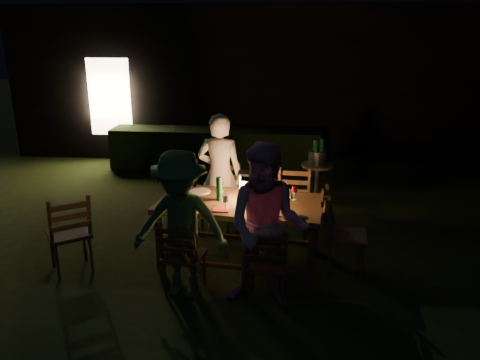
# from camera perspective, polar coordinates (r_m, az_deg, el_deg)

# --- Properties ---
(garden_envelope) EXTENTS (40.00, 40.00, 3.20)m
(garden_envelope) POSITION_cam_1_polar(r_m,az_deg,el_deg) (11.64, 1.12, 12.32)
(garden_envelope) COLOR black
(garden_envelope) RESTS_ON ground
(dining_table) EXTENTS (2.01, 1.15, 0.80)m
(dining_table) POSITION_cam_1_polar(r_m,az_deg,el_deg) (5.54, -0.02, -3.37)
(dining_table) COLOR #4B3419
(dining_table) RESTS_ON ground
(chair_near_left) EXTENTS (0.47, 0.50, 0.92)m
(chair_near_left) POSITION_cam_1_polar(r_m,az_deg,el_deg) (5.16, -6.82, -10.61)
(chair_near_left) COLOR #4B3419
(chair_near_left) RESTS_ON ground
(chair_near_right) EXTENTS (0.43, 0.46, 0.93)m
(chair_near_right) POSITION_cam_1_polar(r_m,az_deg,el_deg) (4.97, 3.31, -11.66)
(chair_near_right) COLOR #4B3419
(chair_near_right) RESTS_ON ground
(chair_far_left) EXTENTS (0.54, 0.57, 1.01)m
(chair_far_left) POSITION_cam_1_polar(r_m,az_deg,el_deg) (6.48, -2.48, -4.03)
(chair_far_left) COLOR #4B3419
(chair_far_left) RESTS_ON ground
(chair_far_right) EXTENTS (0.47, 0.50, 0.98)m
(chair_far_right) POSITION_cam_1_polar(r_m,az_deg,el_deg) (6.32, 6.34, -4.79)
(chair_far_right) COLOR #4B3419
(chair_far_right) RESTS_ON ground
(chair_end) EXTENTS (0.54, 0.51, 1.04)m
(chair_end) POSITION_cam_1_polar(r_m,az_deg,el_deg) (5.60, 12.51, -8.10)
(chair_end) COLOR #4B3419
(chair_end) RESTS_ON ground
(chair_spare) EXTENTS (0.66, 0.66, 1.02)m
(chair_spare) POSITION_cam_1_polar(r_m,az_deg,el_deg) (5.85, -19.91, -7.66)
(chair_spare) COLOR #4B3419
(chair_spare) RESTS_ON ground
(person_house_side) EXTENTS (0.65, 0.47, 1.68)m
(person_house_side) POSITION_cam_1_polar(r_m,az_deg,el_deg) (6.34, -2.45, 0.62)
(person_house_side) COLOR silver
(person_house_side) RESTS_ON ground
(person_opp_right) EXTENTS (0.90, 0.74, 1.72)m
(person_opp_right) POSITION_cam_1_polar(r_m,az_deg,el_deg) (4.66, 3.32, -5.79)
(person_opp_right) COLOR #BA809D
(person_opp_right) RESTS_ON ground
(person_opp_left) EXTENTS (1.09, 0.70, 1.60)m
(person_opp_left) POSITION_cam_1_polar(r_m,az_deg,el_deg) (4.89, -7.22, -5.51)
(person_opp_left) COLOR #2F5B2D
(person_opp_left) RESTS_ON ground
(lantern) EXTENTS (0.16, 0.16, 0.35)m
(lantern) POSITION_cam_1_polar(r_m,az_deg,el_deg) (5.49, 0.60, -0.93)
(lantern) COLOR white
(lantern) RESTS_ON dining_table
(plate_far_left) EXTENTS (0.25, 0.25, 0.01)m
(plate_far_left) POSITION_cam_1_polar(r_m,az_deg,el_deg) (5.83, -4.86, -1.39)
(plate_far_left) COLOR white
(plate_far_left) RESTS_ON dining_table
(plate_near_left) EXTENTS (0.25, 0.25, 0.01)m
(plate_near_left) POSITION_cam_1_polar(r_m,az_deg,el_deg) (5.44, -6.18, -2.90)
(plate_near_left) COLOR white
(plate_near_left) RESTS_ON dining_table
(plate_far_right) EXTENTS (0.25, 0.25, 0.01)m
(plate_far_right) POSITION_cam_1_polar(r_m,az_deg,el_deg) (5.64, 4.93, -2.09)
(plate_far_right) COLOR white
(plate_far_right) RESTS_ON dining_table
(plate_near_right) EXTENTS (0.25, 0.25, 0.01)m
(plate_near_right) POSITION_cam_1_polar(r_m,az_deg,el_deg) (5.23, 4.32, -3.72)
(plate_near_right) COLOR white
(plate_near_right) RESTS_ON dining_table
(wineglass_a) EXTENTS (0.06, 0.06, 0.18)m
(wineglass_a) POSITION_cam_1_polar(r_m,az_deg,el_deg) (5.80, -2.34, -0.62)
(wineglass_a) COLOR #59070F
(wineglass_a) RESTS_ON dining_table
(wineglass_b) EXTENTS (0.06, 0.06, 0.18)m
(wineglass_b) POSITION_cam_1_polar(r_m,az_deg,el_deg) (5.55, -7.56, -1.62)
(wineglass_b) COLOR #59070F
(wineglass_b) RESTS_ON dining_table
(wineglass_c) EXTENTS (0.06, 0.06, 0.18)m
(wineglass_c) POSITION_cam_1_polar(r_m,az_deg,el_deg) (5.17, 2.60, -3.01)
(wineglass_c) COLOR #59070F
(wineglass_c) RESTS_ON dining_table
(wineglass_d) EXTENTS (0.06, 0.06, 0.18)m
(wineglass_d) POSITION_cam_1_polar(r_m,az_deg,el_deg) (5.56, 6.64, -1.57)
(wineglass_d) COLOR #59070F
(wineglass_d) RESTS_ON dining_table
(wineglass_e) EXTENTS (0.06, 0.06, 0.18)m
(wineglass_e) POSITION_cam_1_polar(r_m,az_deg,el_deg) (5.22, -1.77, -2.76)
(wineglass_e) COLOR silver
(wineglass_e) RESTS_ON dining_table
(bottle_table) EXTENTS (0.07, 0.07, 0.28)m
(bottle_table) POSITION_cam_1_polar(r_m,az_deg,el_deg) (5.51, -2.56, -1.06)
(bottle_table) COLOR #0F471E
(bottle_table) RESTS_ON dining_table
(napkin_left) EXTENTS (0.18, 0.14, 0.01)m
(napkin_left) POSITION_cam_1_polar(r_m,az_deg,el_deg) (5.25, -2.35, -3.63)
(napkin_left) COLOR red
(napkin_left) RESTS_ON dining_table
(napkin_right) EXTENTS (0.18, 0.14, 0.01)m
(napkin_right) POSITION_cam_1_polar(r_m,az_deg,el_deg) (5.15, 5.30, -4.14)
(napkin_right) COLOR red
(napkin_right) RESTS_ON dining_table
(phone) EXTENTS (0.14, 0.07, 0.01)m
(phone) POSITION_cam_1_polar(r_m,az_deg,el_deg) (5.39, -7.15, -3.17)
(phone) COLOR black
(phone) RESTS_ON dining_table
(side_table) EXTENTS (0.51, 0.51, 0.68)m
(side_table) POSITION_cam_1_polar(r_m,az_deg,el_deg) (7.54, 9.41, 1.33)
(side_table) COLOR brown
(side_table) RESTS_ON ground
(ice_bucket) EXTENTS (0.30, 0.30, 0.22)m
(ice_bucket) POSITION_cam_1_polar(r_m,az_deg,el_deg) (7.49, 9.49, 2.73)
(ice_bucket) COLOR #A5A8AD
(ice_bucket) RESTS_ON side_table
(bottle_bucket_a) EXTENTS (0.07, 0.07, 0.32)m
(bottle_bucket_a) POSITION_cam_1_polar(r_m,az_deg,el_deg) (7.43, 9.14, 3.03)
(bottle_bucket_a) COLOR #0F471E
(bottle_bucket_a) RESTS_ON side_table
(bottle_bucket_b) EXTENTS (0.07, 0.07, 0.32)m
(bottle_bucket_b) POSITION_cam_1_polar(r_m,az_deg,el_deg) (7.51, 9.87, 3.16)
(bottle_bucket_b) COLOR #0F471E
(bottle_bucket_b) RESTS_ON side_table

